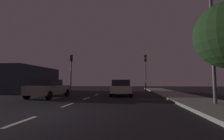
{
  "coord_description": "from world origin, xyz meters",
  "views": [
    {
      "loc": [
        3.47,
        -6.12,
        1.24
      ],
      "look_at": [
        0.98,
        15.05,
        2.84
      ],
      "focal_mm": 26.3,
      "sensor_mm": 36.0,
      "label": 1
    }
  ],
  "objects_px": {
    "car_adjacent_lane": "(49,88)",
    "street_lamp_right": "(207,28)",
    "traffic_signal_left": "(71,66)",
    "traffic_signal_right": "(145,66)",
    "car_stopped_ahead": "(121,88)"
  },
  "relations": [
    {
      "from": "traffic_signal_left",
      "to": "car_stopped_ahead",
      "type": "bearing_deg",
      "value": -42.4
    },
    {
      "from": "traffic_signal_left",
      "to": "street_lamp_right",
      "type": "xyz_separation_m",
      "value": [
        12.43,
        -12.87,
        0.58
      ]
    },
    {
      "from": "traffic_signal_left",
      "to": "street_lamp_right",
      "type": "bearing_deg",
      "value": -46.0
    },
    {
      "from": "car_adjacent_lane",
      "to": "traffic_signal_left",
      "type": "bearing_deg",
      "value": 100.42
    },
    {
      "from": "traffic_signal_left",
      "to": "traffic_signal_right",
      "type": "relative_size",
      "value": 1.04
    },
    {
      "from": "car_stopped_ahead",
      "to": "street_lamp_right",
      "type": "height_order",
      "value": "street_lamp_right"
    },
    {
      "from": "traffic_signal_right",
      "to": "car_adjacent_lane",
      "type": "distance_m",
      "value": 13.0
    },
    {
      "from": "traffic_signal_right",
      "to": "car_adjacent_lane",
      "type": "bearing_deg",
      "value": -132.01
    },
    {
      "from": "traffic_signal_left",
      "to": "car_stopped_ahead",
      "type": "relative_size",
      "value": 1.26
    },
    {
      "from": "traffic_signal_right",
      "to": "car_stopped_ahead",
      "type": "height_order",
      "value": "traffic_signal_right"
    },
    {
      "from": "car_adjacent_lane",
      "to": "street_lamp_right",
      "type": "height_order",
      "value": "street_lamp_right"
    },
    {
      "from": "traffic_signal_left",
      "to": "car_adjacent_lane",
      "type": "distance_m",
      "value": 10.01
    },
    {
      "from": "street_lamp_right",
      "to": "traffic_signal_left",
      "type": "bearing_deg",
      "value": 134.0
    },
    {
      "from": "car_stopped_ahead",
      "to": "car_adjacent_lane",
      "type": "bearing_deg",
      "value": -154.43
    },
    {
      "from": "traffic_signal_left",
      "to": "street_lamp_right",
      "type": "height_order",
      "value": "street_lamp_right"
    }
  ]
}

